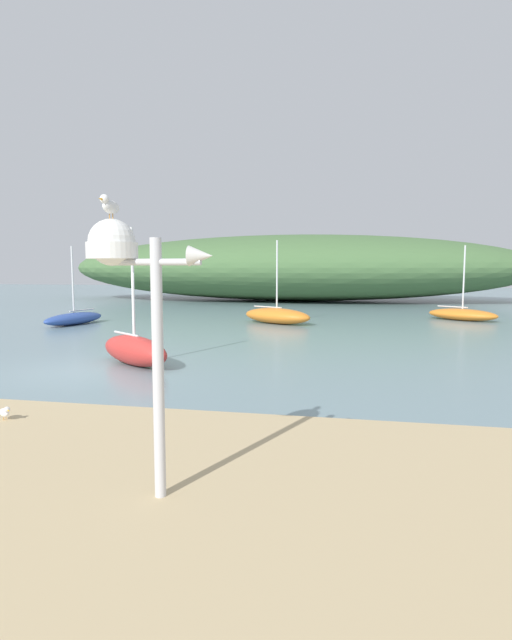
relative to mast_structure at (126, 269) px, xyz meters
The scene contains 9 objects.
ground_plane 8.41m from the mast_structure, 123.34° to the left, with size 120.00×120.00×0.00m, color gray.
distant_hill 35.67m from the mast_structure, 94.11° to the left, with size 37.45×12.71×5.25m, color #476B3D.
mast_structure is the anchor object (origin of this frame).
seagull_on_radar 0.66m from the mast_structure, behind, with size 0.14×0.33×0.23m.
sailboat_mid_channel 19.43m from the mast_structure, 122.80° to the left, with size 1.75×3.69×3.62m.
sailboat_off_point 23.14m from the mast_structure, 70.60° to the left, with size 3.59×3.00×3.73m.
sailboat_outer_mooring 18.62m from the mast_structure, 93.94° to the left, with size 3.86×2.93×3.91m.
sailboat_east_reach 8.76m from the mast_structure, 114.54° to the left, with size 2.94×2.52×3.70m.
seagull_upper_strand 4.38m from the mast_structure, 146.84° to the left, with size 0.32×0.23×0.24m.
Camera 1 is at (6.72, -11.52, 2.63)m, focal length 28.12 mm.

